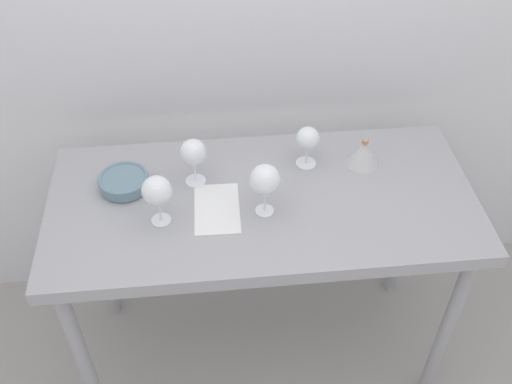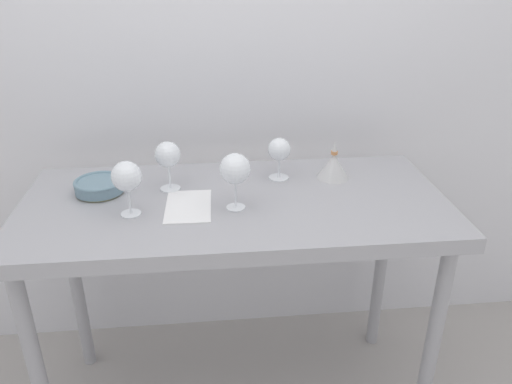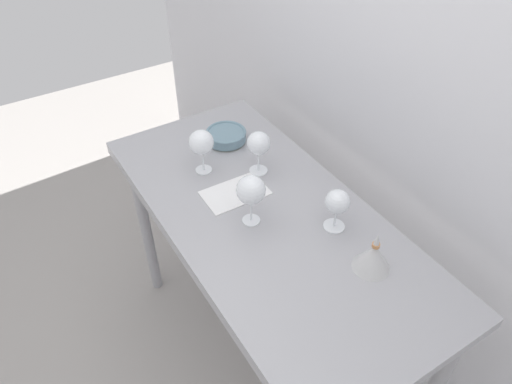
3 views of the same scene
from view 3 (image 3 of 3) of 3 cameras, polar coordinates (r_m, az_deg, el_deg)
ground_plane at (r=2.36m, az=1.07°, el=-18.59°), size 6.00×6.00×0.00m
back_wall at (r=1.69m, az=16.13°, el=13.67°), size 3.80×0.04×2.60m
steel_counter at (r=1.72m, az=1.23°, el=-5.14°), size 1.40×0.65×0.90m
wine_glass_near_center at (r=1.53m, az=-0.60°, el=0.14°), size 0.10×0.10×0.18m
wine_glass_far_right at (r=1.55m, az=9.59°, el=-1.28°), size 0.08×0.08×0.15m
wine_glass_far_left at (r=1.75m, az=0.30°, el=5.65°), size 0.09×0.09×0.17m
wine_glass_near_left at (r=1.76m, az=-6.48°, el=5.75°), size 0.09×0.09×0.18m
tasting_sheet_upper at (r=1.73m, az=-2.48°, el=-0.08°), size 0.15×0.23×0.00m
tasting_bowl at (r=1.97m, az=-3.56°, el=6.67°), size 0.16×0.16×0.05m
decanter_funnel at (r=1.49m, az=13.68°, el=-7.44°), size 0.12×0.12×0.14m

